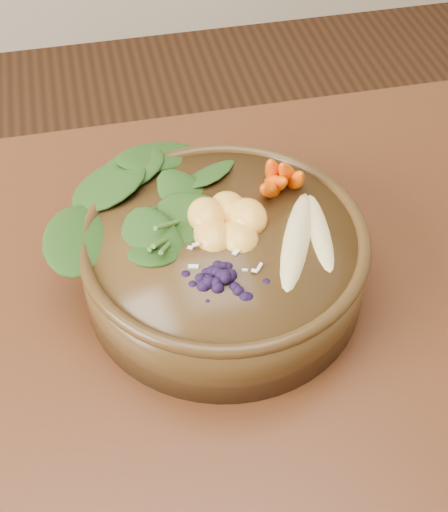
{
  "coord_description": "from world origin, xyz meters",
  "views": [
    {
      "loc": [
        0.13,
        -0.37,
        1.34
      ],
      "look_at": [
        0.24,
        0.13,
        0.8
      ],
      "focal_mm": 50.0,
      "sensor_mm": 36.0,
      "label": 1
    }
  ],
  "objects_px": {
    "dining_table": "(19,480)",
    "kale_heap": "(183,178)",
    "mandarin_cluster": "(227,212)",
    "blueberry_pile": "(224,267)",
    "carrot_cluster": "(278,156)",
    "banana_halves": "(309,226)",
    "stoneware_bowl": "(224,263)"
  },
  "relations": [
    {
      "from": "blueberry_pile",
      "to": "dining_table",
      "type": "bearing_deg",
      "value": -163.3
    },
    {
      "from": "dining_table",
      "to": "mandarin_cluster",
      "type": "relative_size",
      "value": 17.17
    },
    {
      "from": "banana_halves",
      "to": "mandarin_cluster",
      "type": "height_order",
      "value": "mandarin_cluster"
    },
    {
      "from": "stoneware_bowl",
      "to": "blueberry_pile",
      "type": "distance_m",
      "value": 0.09
    },
    {
      "from": "dining_table",
      "to": "carrot_cluster",
      "type": "height_order",
      "value": "carrot_cluster"
    },
    {
      "from": "kale_heap",
      "to": "blueberry_pile",
      "type": "xyz_separation_m",
      "value": [
        0.02,
        -0.13,
        -0.0
      ]
    },
    {
      "from": "kale_heap",
      "to": "banana_halves",
      "type": "relative_size",
      "value": 1.22
    },
    {
      "from": "dining_table",
      "to": "kale_heap",
      "type": "distance_m",
      "value": 0.35
    },
    {
      "from": "dining_table",
      "to": "banana_halves",
      "type": "relative_size",
      "value": 10.13
    },
    {
      "from": "kale_heap",
      "to": "carrot_cluster",
      "type": "xyz_separation_m",
      "value": [
        0.1,
        -0.01,
        0.02
      ]
    },
    {
      "from": "mandarin_cluster",
      "to": "stoneware_bowl",
      "type": "bearing_deg",
      "value": -111.36
    },
    {
      "from": "kale_heap",
      "to": "carrot_cluster",
      "type": "distance_m",
      "value": 0.1
    },
    {
      "from": "carrot_cluster",
      "to": "dining_table",
      "type": "bearing_deg",
      "value": -133.59
    },
    {
      "from": "banana_halves",
      "to": "blueberry_pile",
      "type": "bearing_deg",
      "value": -141.51
    },
    {
      "from": "mandarin_cluster",
      "to": "blueberry_pile",
      "type": "relative_size",
      "value": 0.69
    },
    {
      "from": "dining_table",
      "to": "carrot_cluster",
      "type": "distance_m",
      "value": 0.42
    },
    {
      "from": "stoneware_bowl",
      "to": "mandarin_cluster",
      "type": "xyz_separation_m",
      "value": [
        0.01,
        0.02,
        0.06
      ]
    },
    {
      "from": "stoneware_bowl",
      "to": "mandarin_cluster",
      "type": "distance_m",
      "value": 0.06
    },
    {
      "from": "kale_heap",
      "to": "stoneware_bowl",
      "type": "bearing_deg",
      "value": -68.15
    },
    {
      "from": "dining_table",
      "to": "stoneware_bowl",
      "type": "distance_m",
      "value": 0.3
    },
    {
      "from": "stoneware_bowl",
      "to": "carrot_cluster",
      "type": "bearing_deg",
      "value": 41.29
    },
    {
      "from": "dining_table",
      "to": "blueberry_pile",
      "type": "distance_m",
      "value": 0.31
    },
    {
      "from": "dining_table",
      "to": "blueberry_pile",
      "type": "relative_size",
      "value": 11.79
    },
    {
      "from": "dining_table",
      "to": "kale_heap",
      "type": "xyz_separation_m",
      "value": [
        0.21,
        0.2,
        0.19
      ]
    },
    {
      "from": "kale_heap",
      "to": "mandarin_cluster",
      "type": "distance_m",
      "value": 0.06
    },
    {
      "from": "stoneware_bowl",
      "to": "banana_halves",
      "type": "bearing_deg",
      "value": -12.27
    },
    {
      "from": "stoneware_bowl",
      "to": "banana_halves",
      "type": "relative_size",
      "value": 1.86
    },
    {
      "from": "banana_halves",
      "to": "mandarin_cluster",
      "type": "xyz_separation_m",
      "value": [
        -0.08,
        0.04,
        0.0
      ]
    },
    {
      "from": "dining_table",
      "to": "mandarin_cluster",
      "type": "xyz_separation_m",
      "value": [
        0.25,
        0.15,
        0.19
      ]
    },
    {
      "from": "banana_halves",
      "to": "blueberry_pile",
      "type": "xyz_separation_m",
      "value": [
        -0.1,
        -0.04,
        0.01
      ]
    },
    {
      "from": "stoneware_bowl",
      "to": "kale_heap",
      "type": "distance_m",
      "value": 0.1
    },
    {
      "from": "kale_heap",
      "to": "mandarin_cluster",
      "type": "height_order",
      "value": "kale_heap"
    }
  ]
}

